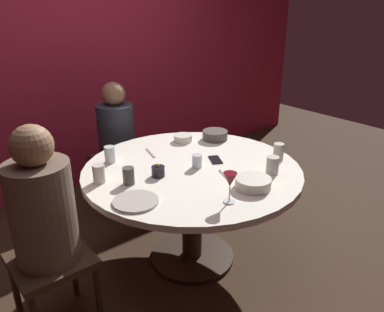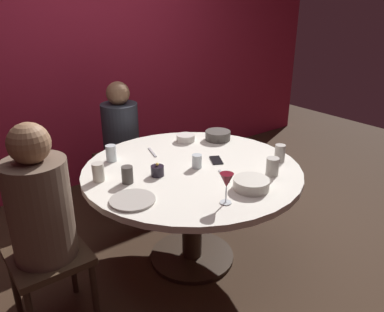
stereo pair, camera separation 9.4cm
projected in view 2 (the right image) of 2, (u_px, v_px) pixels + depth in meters
The scene contains 20 objects.
ground_plane at pixel (192, 257), 2.81m from camera, with size 8.00×8.00×0.00m, color #382619.
back_wall at pixel (82, 51), 3.56m from camera, with size 6.00×0.10×2.60m, color maroon.
dining_table at pixel (192, 186), 2.59m from camera, with size 1.43×1.43×0.72m.
seated_diner_left at pixel (40, 209), 1.98m from camera, with size 0.40×0.40×1.21m.
seated_diner_back at pixel (121, 131), 3.29m from camera, with size 0.40×0.40×1.12m.
candle_holder at pixel (157, 171), 2.40m from camera, with size 0.08×0.08×0.09m.
wine_glass at pixel (226, 182), 2.04m from camera, with size 0.08×0.08×0.18m.
dinner_plate at pixel (133, 200), 2.11m from camera, with size 0.25×0.25×0.01m, color #B2ADA3.
cell_phone at pixel (216, 160), 2.63m from camera, with size 0.07×0.14×0.01m, color black.
bowl_serving_large at pixel (251, 184), 2.24m from camera, with size 0.21×0.21×0.06m, color beige.
bowl_salad_center at pixel (186, 138), 2.98m from camera, with size 0.14×0.14×0.05m, color silver.
bowl_small_white at pixel (218, 135), 3.01m from camera, with size 0.20×0.20×0.07m, color #4C4742.
cup_near_candle at pixel (280, 153), 2.60m from camera, with size 0.07×0.07×0.12m, color #B2ADA3.
cup_by_left_diner at pixel (111, 153), 2.61m from camera, with size 0.07×0.07×0.11m, color silver.
cup_by_right_diner at pixel (98, 172), 2.33m from camera, with size 0.07×0.07×0.11m, color beige.
cup_center_front at pixel (127, 175), 2.30m from camera, with size 0.07×0.07×0.11m, color #4C4742.
cup_far_edge at pixel (272, 167), 2.40m from camera, with size 0.08×0.08×0.11m, color #B2ADA3.
cup_beside_wine at pixel (197, 161), 2.51m from camera, with size 0.06×0.06×0.09m, color silver.
fork_near_plate at pixel (152, 152), 2.77m from camera, with size 0.02×0.18×0.01m, color #B7B7BC.
knife_near_plate at pixel (224, 176), 2.40m from camera, with size 0.02×0.18×0.01m, color #B7B7BC.
Camera 2 is at (-1.39, -1.85, 1.76)m, focal length 36.02 mm.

